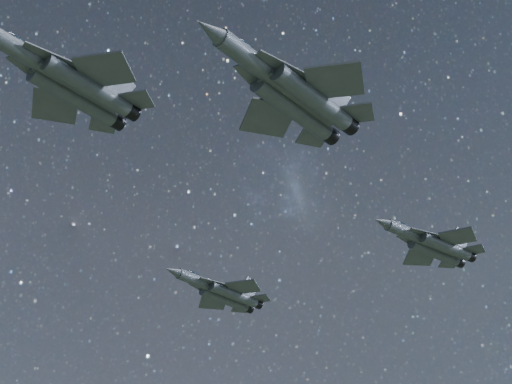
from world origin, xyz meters
name	(u,v)px	position (x,y,z in m)	size (l,w,h in m)	color
jet_lead	(67,81)	(-23.34, -6.28, 153.39)	(18.42, 12.29, 4.67)	#373C45
jet_left	(222,292)	(5.63, 23.86, 152.78)	(15.40, 10.44, 3.87)	#373C45
jet_right	(291,92)	(-5.26, -13.91, 153.30)	(19.92, 13.24, 5.07)	#373C45
jet_slot	(432,244)	(23.24, 3.50, 153.93)	(15.75, 10.92, 3.96)	#373C45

